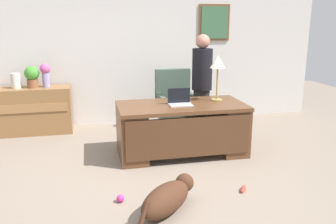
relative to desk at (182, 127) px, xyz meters
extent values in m
plane|color=gray|center=(-0.42, -0.73, -0.40)|extent=(12.00, 12.00, 0.00)
cube|color=silver|center=(-0.42, 1.87, 0.95)|extent=(7.00, 0.12, 2.70)
cube|color=brown|center=(1.08, 1.80, 1.43)|extent=(0.59, 0.03, 0.66)
cube|color=#3A6744|center=(1.08, 1.78, 1.43)|extent=(0.51, 0.01, 0.58)
cube|color=brown|center=(0.00, 0.03, 0.31)|extent=(1.79, 0.89, 0.05)
cube|color=brown|center=(-0.72, 0.03, -0.06)|extent=(0.36, 0.83, 0.68)
cube|color=brown|center=(0.72, 0.03, -0.06)|extent=(0.36, 0.83, 0.68)
cube|color=#4E2F1C|center=(0.00, -0.39, -0.02)|extent=(1.69, 0.04, 0.55)
cube|color=olive|center=(-2.23, 1.52, -0.01)|extent=(1.31, 0.48, 0.78)
cube|color=#A16F40|center=(-2.23, 1.28, 0.09)|extent=(1.21, 0.02, 0.14)
cube|color=#475B4C|center=(0.15, 0.97, -0.03)|extent=(0.60, 0.58, 0.18)
cylinder|color=black|center=(0.15, 0.97, -0.26)|extent=(0.10, 0.10, 0.28)
cylinder|color=black|center=(0.15, 0.97, -0.37)|extent=(0.52, 0.52, 0.05)
cube|color=#475B4C|center=(0.15, 1.21, 0.37)|extent=(0.60, 0.12, 0.61)
cube|color=#475B4C|center=(-0.11, 0.97, 0.17)|extent=(0.08, 0.50, 0.22)
cube|color=#475B4C|center=(0.41, 0.97, 0.17)|extent=(0.08, 0.50, 0.22)
cylinder|color=#262323|center=(0.50, 0.68, 0.00)|extent=(0.26, 0.26, 0.80)
cylinder|color=black|center=(0.50, 0.68, 0.72)|extent=(0.32, 0.32, 0.65)
sphere|color=#B1735F|center=(0.50, 0.68, 1.16)|extent=(0.22, 0.22, 0.22)
ellipsoid|color=#472819|center=(-0.57, -1.56, -0.25)|extent=(0.73, 0.71, 0.30)
sphere|color=#472819|center=(-0.31, -1.31, -0.21)|extent=(0.20, 0.20, 0.20)
cylinder|color=#472819|center=(-0.83, -1.81, -0.23)|extent=(0.14, 0.13, 0.21)
cube|color=#B2B5BA|center=(-0.03, -0.04, 0.34)|extent=(0.32, 0.22, 0.01)
cube|color=black|center=(-0.03, 0.07, 0.45)|extent=(0.32, 0.01, 0.21)
cylinder|color=#9E8447|center=(0.56, 0.13, 0.34)|extent=(0.16, 0.16, 0.02)
cylinder|color=#9E8447|center=(0.56, 0.13, 0.59)|extent=(0.02, 0.02, 0.46)
cone|color=silver|center=(0.56, 0.13, 0.90)|extent=(0.22, 0.22, 0.18)
cylinder|color=#9B8FC5|center=(-1.96, 1.52, 0.50)|extent=(0.12, 0.12, 0.24)
sphere|color=#C35492|center=(-1.96, 1.52, 0.69)|extent=(0.17, 0.17, 0.17)
cylinder|color=silver|center=(-2.43, 1.52, 0.51)|extent=(0.16, 0.16, 0.25)
cylinder|color=brown|center=(-2.17, 1.52, 0.45)|extent=(0.18, 0.18, 0.14)
sphere|color=#469433|center=(-2.17, 1.52, 0.62)|extent=(0.24, 0.24, 0.24)
sphere|color=#D8338C|center=(-1.00, -1.24, -0.36)|extent=(0.08, 0.08, 0.08)
ellipsoid|color=#E53F33|center=(0.39, -1.28, -0.37)|extent=(0.14, 0.18, 0.05)
camera|label=1|loc=(-1.26, -4.77, 1.51)|focal=38.74mm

